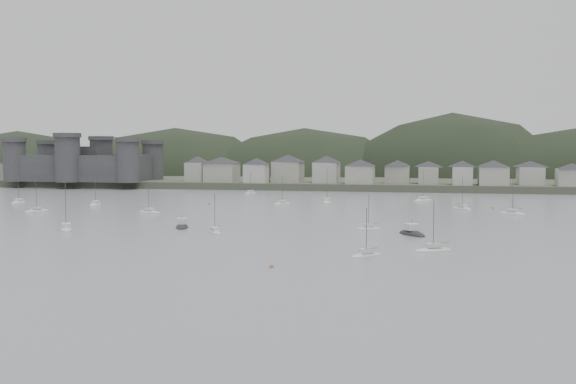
# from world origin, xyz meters

# --- Properties ---
(ground) EXTENTS (900.00, 900.00, 0.00)m
(ground) POSITION_xyz_m (0.00, 0.00, 0.00)
(ground) COLOR slate
(ground) RESTS_ON ground
(far_shore_land) EXTENTS (900.00, 250.00, 3.00)m
(far_shore_land) POSITION_xyz_m (0.00, 295.00, 1.50)
(far_shore_land) COLOR #383D2D
(far_shore_land) RESTS_ON ground
(forested_ridge) EXTENTS (851.55, 103.94, 102.57)m
(forested_ridge) POSITION_xyz_m (4.83, 269.40, -11.28)
(forested_ridge) COLOR black
(forested_ridge) RESTS_ON ground
(castle) EXTENTS (66.00, 43.00, 20.00)m
(castle) POSITION_xyz_m (-120.00, 179.80, 10.96)
(castle) COLOR #363639
(castle) RESTS_ON far_shore_land
(waterfront_town) EXTENTS (451.48, 28.46, 12.92)m
(waterfront_town) POSITION_xyz_m (50.59, 183.34, 8.66)
(waterfront_town) COLOR gray
(waterfront_town) RESTS_ON far_shore_land
(moored_fleet) EXTENTS (268.29, 172.70, 13.13)m
(moored_fleet) POSITION_xyz_m (-10.30, 66.65, 0.18)
(moored_fleet) COLOR #BCBCB7
(moored_fleet) RESTS_ON ground
(motor_launch_near) EXTENTS (7.74, 9.48, 4.16)m
(motor_launch_near) POSITION_xyz_m (36.29, 32.91, 0.28)
(motor_launch_near) COLOR black
(motor_launch_near) RESTS_ON ground
(motor_launch_far) EXTENTS (5.18, 8.42, 3.89)m
(motor_launch_far) POSITION_xyz_m (-16.90, 34.81, 0.29)
(motor_launch_far) COLOR black
(motor_launch_far) RESTS_ON ground
(mooring_buoys) EXTENTS (165.93, 114.40, 0.70)m
(mooring_buoys) POSITION_xyz_m (15.45, 49.40, 0.15)
(mooring_buoys) COLOR #AF613A
(mooring_buoys) RESTS_ON ground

